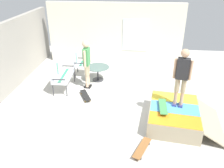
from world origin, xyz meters
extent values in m
cube|color=beige|center=(0.00, 0.00, -0.05)|extent=(12.00, 12.00, 0.10)
cube|color=silver|center=(3.80, 0.50, 1.35)|extent=(0.20, 6.00, 2.71)
cube|color=silver|center=(3.69, -0.40, 1.35)|extent=(0.03, 1.10, 1.40)
cube|color=tan|center=(-0.76, -1.58, 0.24)|extent=(1.96, 1.57, 0.48)
cube|color=orange|center=(-1.35, -1.50, 0.48)|extent=(0.74, 1.38, 0.01)
cube|color=#4C99D8|center=(-0.76, -1.58, 0.48)|extent=(0.74, 1.38, 0.01)
cube|color=yellow|center=(-0.16, -1.66, 0.48)|extent=(0.74, 1.38, 0.01)
cylinder|color=#B2B2B7|center=(-0.67, -0.93, 0.45)|extent=(1.72, 0.27, 0.05)
cube|color=tan|center=(-0.88, -2.55, 0.22)|extent=(1.83, 0.90, 0.40)
cylinder|color=#38383D|center=(0.40, 1.86, 0.22)|extent=(0.04, 0.04, 0.44)
cylinder|color=#38383D|center=(1.56, 1.89, 0.22)|extent=(0.04, 0.04, 0.44)
cylinder|color=#38383D|center=(0.38, 2.33, 0.22)|extent=(0.04, 0.04, 0.44)
cylinder|color=#38383D|center=(1.55, 2.36, 0.22)|extent=(0.04, 0.04, 0.44)
cube|color=silver|center=(0.97, 2.11, 0.48)|extent=(1.26, 0.58, 0.08)
cube|color=#338C66|center=(0.97, 2.11, 0.52)|extent=(1.21, 0.13, 0.00)
cube|color=silver|center=(0.97, 2.34, 0.77)|extent=(1.25, 0.11, 0.50)
cube|color=#338C66|center=(0.97, 2.34, 0.77)|extent=(0.10, 0.09, 0.46)
cube|color=#38383D|center=(0.37, 2.09, 0.64)|extent=(0.05, 0.47, 0.04)
cube|color=#38383D|center=(1.58, 2.13, 0.64)|extent=(0.05, 0.47, 0.04)
cylinder|color=#38383D|center=(1.94, 1.48, 0.22)|extent=(0.04, 0.04, 0.44)
cylinder|color=#38383D|center=(2.48, 1.51, 0.22)|extent=(0.04, 0.04, 0.44)
cylinder|color=#38383D|center=(1.92, 1.95, 0.22)|extent=(0.04, 0.04, 0.44)
cylinder|color=#38383D|center=(2.46, 1.97, 0.22)|extent=(0.04, 0.04, 0.44)
cube|color=silver|center=(2.20, 1.73, 0.48)|extent=(0.64, 0.58, 0.08)
cube|color=#338C66|center=(2.20, 1.73, 0.52)|extent=(0.58, 0.13, 0.00)
cube|color=silver|center=(2.19, 1.96, 0.77)|extent=(0.62, 0.11, 0.50)
cube|color=#338C66|center=(2.19, 1.96, 0.77)|extent=(0.10, 0.09, 0.46)
cube|color=#38383D|center=(1.91, 1.71, 0.64)|extent=(0.06, 0.47, 0.04)
cube|color=#38383D|center=(2.49, 1.74, 0.64)|extent=(0.06, 0.47, 0.04)
cylinder|color=#38383D|center=(1.78, 0.99, 0.28)|extent=(0.06, 0.06, 0.55)
cylinder|color=#38383D|center=(1.78, 0.99, 0.01)|extent=(0.44, 0.44, 0.03)
cylinder|color=#4C6660|center=(1.78, 0.99, 0.56)|extent=(0.90, 0.90, 0.02)
cube|color=black|center=(1.07, 1.28, 0.03)|extent=(0.13, 0.25, 0.05)
cylinder|color=beige|center=(1.07, 1.28, 0.26)|extent=(0.10, 0.10, 0.42)
cylinder|color=tan|center=(1.07, 1.28, 0.68)|extent=(0.13, 0.13, 0.42)
cube|color=black|center=(1.24, 1.27, 0.03)|extent=(0.13, 0.25, 0.05)
cylinder|color=beige|center=(1.24, 1.27, 0.26)|extent=(0.10, 0.10, 0.42)
cylinder|color=tan|center=(1.24, 1.27, 0.68)|extent=(0.13, 0.13, 0.42)
cube|color=#3F8C4C|center=(1.16, 1.28, 1.20)|extent=(0.34, 0.21, 0.62)
sphere|color=beige|center=(1.16, 1.28, 1.65)|extent=(0.24, 0.24, 0.24)
cylinder|color=beige|center=(0.96, 1.30, 1.18)|extent=(0.08, 0.08, 0.59)
cylinder|color=beige|center=(1.36, 1.25, 1.18)|extent=(0.08, 0.08, 0.59)
cube|color=navy|center=(-0.64, -1.76, 0.52)|extent=(0.26, 0.16, 0.05)
cylinder|color=tan|center=(-0.64, -1.76, 0.74)|extent=(0.10, 0.10, 0.39)
cylinder|color=tan|center=(-0.64, -1.76, 1.13)|extent=(0.13, 0.13, 0.39)
cube|color=navy|center=(-0.60, -1.60, 0.52)|extent=(0.26, 0.16, 0.05)
cylinder|color=tan|center=(-0.60, -1.60, 0.74)|extent=(0.10, 0.10, 0.39)
cylinder|color=tan|center=(-0.60, -1.60, 1.13)|extent=(0.13, 0.13, 0.39)
cube|color=#262628|center=(-0.62, -1.68, 1.61)|extent=(0.25, 0.35, 0.58)
sphere|color=tan|center=(-0.62, -1.68, 2.04)|extent=(0.22, 0.22, 0.22)
cylinder|color=tan|center=(-0.66, -1.87, 1.59)|extent=(0.08, 0.08, 0.55)
cylinder|color=tan|center=(-0.57, -1.48, 1.59)|extent=(0.08, 0.08, 0.55)
cube|color=black|center=(0.37, 1.21, 0.09)|extent=(0.81, 0.53, 0.02)
cylinder|color=gold|center=(0.66, 1.26, 0.03)|extent=(0.06, 0.05, 0.06)
cylinder|color=gold|center=(0.59, 1.41, 0.03)|extent=(0.06, 0.05, 0.06)
cylinder|color=gold|center=(0.16, 1.01, 0.03)|extent=(0.06, 0.05, 0.06)
cylinder|color=gold|center=(0.09, 1.16, 0.03)|extent=(0.06, 0.05, 0.06)
cube|color=brown|center=(-2.02, -0.68, 0.09)|extent=(0.82, 0.49, 0.02)
cylinder|color=#333333|center=(-1.79, -0.86, 0.03)|extent=(0.06, 0.05, 0.06)
cylinder|color=#333333|center=(-1.73, -0.71, 0.03)|extent=(0.06, 0.05, 0.06)
cylinder|color=#333333|center=(-2.31, -0.65, 0.03)|extent=(0.06, 0.05, 0.06)
cylinder|color=#333333|center=(-2.25, -0.50, 0.03)|extent=(0.06, 0.05, 0.06)
cube|color=#3F8C4C|center=(-0.87, -1.24, 0.58)|extent=(0.80, 0.22, 0.01)
cylinder|color=gold|center=(-0.59, -1.33, 0.52)|extent=(0.06, 0.03, 0.06)
cylinder|color=gold|center=(-0.59, -1.17, 0.52)|extent=(0.06, 0.03, 0.06)
cylinder|color=gold|center=(-1.15, -1.31, 0.52)|extent=(0.06, 0.03, 0.06)
cylinder|color=gold|center=(-1.15, -1.15, 0.52)|extent=(0.06, 0.03, 0.06)
camera|label=1|loc=(-6.27, -0.38, 3.94)|focal=36.49mm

